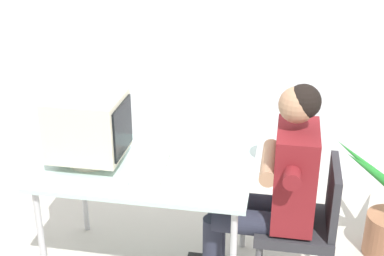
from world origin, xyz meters
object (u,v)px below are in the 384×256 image
object	(u,v)px
person_seated	(274,184)
crt_monitor	(88,126)
desk	(148,174)
keyboard	(151,166)
office_chair	(306,219)

from	to	relation	value
person_seated	crt_monitor	bearing A→B (deg)	-179.53
desk	crt_monitor	size ratio (longest dim) A/B	2.93
desk	keyboard	bearing A→B (deg)	-49.01
keyboard	office_chair	bearing A→B (deg)	1.43
crt_monitor	office_chair	distance (m)	1.32
office_chair	person_seated	xyz separation A→B (m)	(-0.19, 0.00, 0.21)
keyboard	crt_monitor	bearing A→B (deg)	177.86
desk	person_seated	xyz separation A→B (m)	(0.72, -0.02, 0.02)
crt_monitor	keyboard	size ratio (longest dim) A/B	0.96
desk	office_chair	world-z (taller)	office_chair
crt_monitor	person_seated	distance (m)	1.08
crt_monitor	desk	bearing A→B (deg)	4.24
office_chair	keyboard	bearing A→B (deg)	-178.57
crt_monitor	office_chair	size ratio (longest dim) A/B	0.50
desk	office_chair	size ratio (longest dim) A/B	1.45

